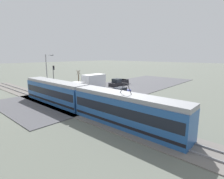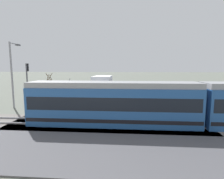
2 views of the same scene
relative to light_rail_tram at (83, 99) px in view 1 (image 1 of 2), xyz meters
The scene contains 11 objects.
ground_plane 19.28m from the light_rail_tram, 66.77° to the right, with size 320.00×320.00×0.00m, color #60665B.
road_surface 19.27m from the light_rail_tram, 66.77° to the right, with size 16.69×50.32×0.08m.
rail_bed 7.77m from the light_rail_tram, ahead, with size 57.63×4.40×0.22m.
light_rail_tram is the anchor object (origin of this frame).
box_truck 13.24m from the light_rail_tram, 45.05° to the right, with size 2.48×8.14×3.53m.
pickup_truck 21.72m from the light_rail_tram, 63.02° to the right, with size 2.03×5.73×1.77m.
sedan_car_0 11.33m from the light_rail_tram, 76.68° to the right, with size 1.88×4.63×1.49m.
traffic_light_pole 19.20m from the light_rail_tram, 19.09° to the right, with size 0.28×0.47×5.30m.
street_tree 23.01m from the light_rail_tram, 36.08° to the right, with size 0.93×0.78×3.88m.
street_lamp_near_crossing 20.38m from the light_rail_tram, 15.93° to the right, with size 0.36×1.95×7.76m.
no_parking_sign 28.74m from the light_rail_tram, 51.06° to the right, with size 0.32×0.08×2.47m.
Camera 1 is at (-25.48, 31.90, 7.59)m, focal length 28.00 mm.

